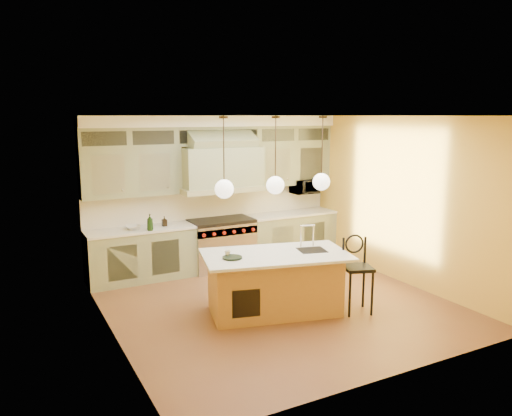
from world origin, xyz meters
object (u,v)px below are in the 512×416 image
kitchen_island (275,282)px  range (221,243)px  counter_stool (357,269)px  microwave (305,186)px

kitchen_island → range: bearing=99.2°
counter_stool → microwave: (1.04, 3.03, 0.79)m
range → counter_stool: bearing=-72.7°
range → kitchen_island: 2.40m
kitchen_island → counter_stool: (1.10, -0.53, 0.18)m
microwave → range: bearing=-176.9°
counter_stool → range: bearing=125.6°
range → counter_stool: size_ratio=1.04×
counter_stool → microwave: bearing=89.4°
range → microwave: microwave is taller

